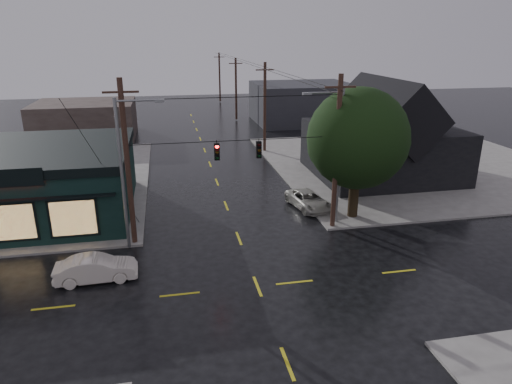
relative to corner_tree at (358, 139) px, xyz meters
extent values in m
plane|color=black|center=(-8.51, -7.88, -5.75)|extent=(160.00, 160.00, 0.00)
cube|color=slate|center=(11.49, 12.12, -5.67)|extent=(28.00, 28.00, 0.15)
cube|color=black|center=(-23.51, 5.12, -3.50)|extent=(16.00, 12.00, 4.20)
cube|color=black|center=(-23.51, 5.12, -1.10)|extent=(16.30, 12.30, 0.60)
cube|color=black|center=(6.49, 9.12, -3.35)|extent=(12.00, 11.00, 4.50)
cylinder|color=black|center=(0.00, 0.00, -3.56)|extent=(0.70, 0.70, 4.06)
sphere|color=black|center=(0.00, 0.00, 0.02)|extent=(6.91, 6.91, 6.91)
cylinder|color=black|center=(-8.51, -1.38, 0.55)|extent=(13.00, 0.04, 0.04)
cube|color=#342926|center=(-22.51, 32.12, -3.55)|extent=(12.00, 10.00, 4.40)
cube|color=#2A2A30|center=(7.49, 37.12, -2.95)|extent=(14.00, 12.00, 5.60)
imported|color=silver|center=(-16.75, -5.60, -5.05)|extent=(4.28, 1.66, 1.39)
imported|color=#AEACA0|center=(-2.51, 2.45, -5.12)|extent=(2.88, 4.83, 1.26)
camera|label=1|loc=(-12.67, -28.25, 6.67)|focal=32.00mm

